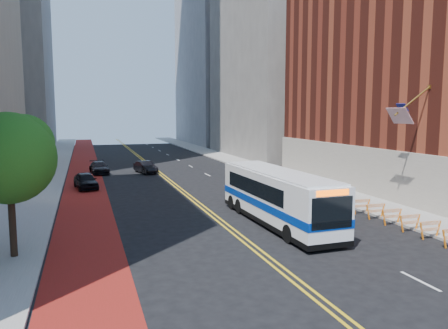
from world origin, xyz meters
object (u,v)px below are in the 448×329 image
car_b (146,167)px  car_c (99,168)px  street_tree (10,154)px  transit_bus (276,196)px  car_a (86,181)px

car_b → car_c: car_b is taller
street_tree → transit_bus: street_tree is taller
street_tree → car_a: (3.24, 18.85, -4.18)m
transit_bus → car_b: 25.55m
car_c → street_tree: bearing=-104.4°
street_tree → car_a: size_ratio=1.57×
transit_bus → car_c: transit_bus is taller
car_c → car_a: bearing=-103.7°
transit_bus → car_c: (-9.64, 26.34, -1.05)m
street_tree → transit_bus: bearing=9.0°
transit_bus → car_c: bearing=108.7°
street_tree → car_a: bearing=80.2°
street_tree → car_c: bearing=80.6°
street_tree → car_c: size_ratio=1.47×
street_tree → car_c: (4.73, 28.62, -4.25)m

